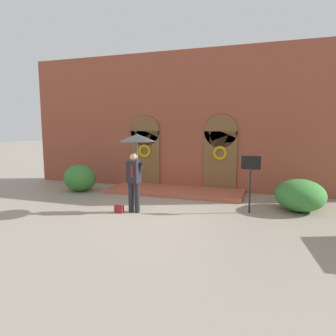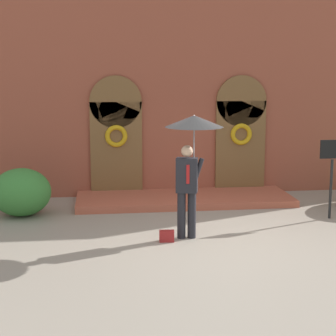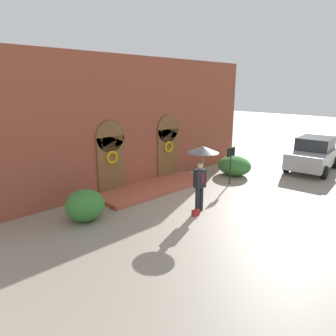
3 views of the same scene
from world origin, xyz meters
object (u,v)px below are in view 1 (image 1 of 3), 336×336
object	(u,v)px
shrub_left	(80,178)
shrub_right	(300,195)
sign_post	(251,175)
handbag	(119,209)
person_with_umbrella	(136,149)

from	to	relation	value
shrub_left	shrub_right	bearing A→B (deg)	-2.09
sign_post	handbag	bearing A→B (deg)	-161.64
person_with_umbrella	handbag	size ratio (longest dim) A/B	8.44
handbag	person_with_umbrella	bearing A→B (deg)	26.75
person_with_umbrella	sign_post	xyz separation A→B (m)	(3.22, 1.04, -0.75)
shrub_right	shrub_left	bearing A→B (deg)	177.91
person_with_umbrella	shrub_left	distance (m)	4.27
handbag	shrub_right	xyz separation A→B (m)	(5.18, 2.00, 0.37)
person_with_umbrella	shrub_right	size ratio (longest dim) A/B	1.38
handbag	shrub_left	world-z (taller)	shrub_left
sign_post	shrub_left	xyz separation A→B (m)	(-6.67, 1.06, -0.63)
handbag	sign_post	world-z (taller)	sign_post
person_with_umbrella	sign_post	size ratio (longest dim) A/B	1.37
shrub_left	handbag	bearing A→B (deg)	-37.86
person_with_umbrella	handbag	xyz separation A→B (m)	(-0.51, -0.20, -1.80)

